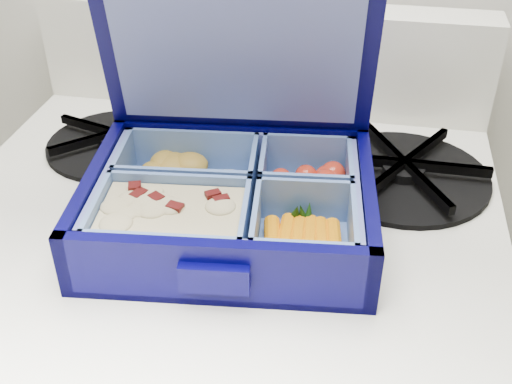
# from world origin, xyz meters

# --- Properties ---
(bento_box) EXTENTS (0.27, 0.22, 0.06)m
(bento_box) POSITION_xyz_m (-0.26, 1.69, 0.84)
(bento_box) COLOR #020038
(bento_box) RESTS_ON stove
(burner_grate) EXTENTS (0.18, 0.18, 0.03)m
(burner_grate) POSITION_xyz_m (-0.10, 1.81, 0.83)
(burner_grate) COLOR black
(burner_grate) RESTS_ON stove
(burner_grate_rear) EXTENTS (0.20, 0.20, 0.02)m
(burner_grate_rear) POSITION_xyz_m (-0.42, 1.82, 0.82)
(burner_grate_rear) COLOR black
(burner_grate_rear) RESTS_ON stove
(fork) EXTENTS (0.11, 0.17, 0.01)m
(fork) POSITION_xyz_m (-0.21, 1.84, 0.82)
(fork) COLOR silver
(fork) RESTS_ON stove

